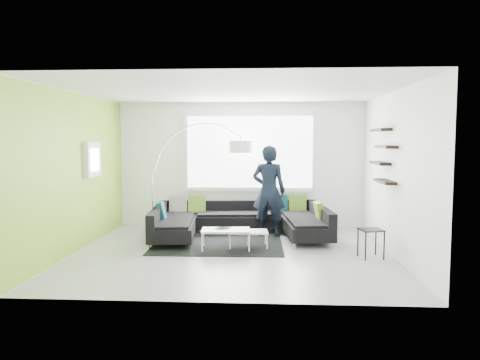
% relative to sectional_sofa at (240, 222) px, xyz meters
% --- Properties ---
extents(ground, '(5.50, 5.50, 0.00)m').
position_rel_sectional_sofa_xyz_m(ground, '(-0.05, -1.26, -0.33)').
color(ground, gray).
rests_on(ground, ground).
extents(room_shell, '(5.54, 5.04, 2.82)m').
position_rel_sectional_sofa_xyz_m(room_shell, '(-0.01, -1.06, 1.48)').
color(room_shell, white).
rests_on(room_shell, ground).
extents(sectional_sofa, '(3.63, 2.46, 0.74)m').
position_rel_sectional_sofa_xyz_m(sectional_sofa, '(0.00, 0.00, 0.00)').
color(sectional_sofa, black).
rests_on(sectional_sofa, ground).
extents(rug, '(2.46, 1.81, 0.01)m').
position_rel_sectional_sofa_xyz_m(rug, '(-0.38, -0.69, -0.32)').
color(rug, black).
rests_on(rug, ground).
extents(coffee_table, '(1.17, 0.74, 0.37)m').
position_rel_sectional_sofa_xyz_m(coffee_table, '(0.00, -0.92, -0.14)').
color(coffee_table, white).
rests_on(coffee_table, ground).
extents(arc_lamp, '(2.15, 0.54, 2.33)m').
position_rel_sectional_sofa_xyz_m(arc_lamp, '(-1.91, 0.52, 0.84)').
color(arc_lamp, white).
rests_on(arc_lamp, ground).
extents(side_table, '(0.42, 0.42, 0.49)m').
position_rel_sectional_sofa_xyz_m(side_table, '(2.28, -1.48, -0.08)').
color(side_table, black).
rests_on(side_table, ground).
extents(person, '(0.80, 0.63, 1.86)m').
position_rel_sectional_sofa_xyz_m(person, '(0.58, 0.24, 0.60)').
color(person, black).
rests_on(person, ground).
extents(laptop, '(0.48, 0.47, 0.02)m').
position_rel_sectional_sofa_xyz_m(laptop, '(-0.23, -0.98, 0.05)').
color(laptop, black).
rests_on(laptop, coffee_table).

